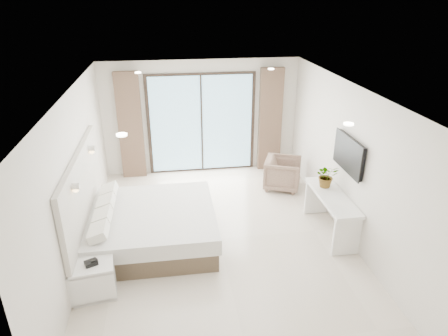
{
  "coord_description": "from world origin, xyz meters",
  "views": [
    {
      "loc": [
        -0.8,
        -6.01,
        4.12
      ],
      "look_at": [
        0.15,
        0.4,
        1.22
      ],
      "focal_mm": 32.0,
      "sensor_mm": 36.0,
      "label": 1
    }
  ],
  "objects_px": {
    "bed": "(151,226)",
    "nightstand": "(94,279)",
    "armchair": "(283,172)",
    "console_desk": "(331,206)"
  },
  "relations": [
    {
      "from": "bed",
      "to": "nightstand",
      "type": "xyz_separation_m",
      "value": [
        -0.79,
        -1.24,
        -0.05
      ]
    },
    {
      "from": "bed",
      "to": "armchair",
      "type": "xyz_separation_m",
      "value": [
        2.89,
        1.74,
        0.06
      ]
    },
    {
      "from": "nightstand",
      "to": "armchair",
      "type": "bearing_deg",
      "value": 31.35
    },
    {
      "from": "nightstand",
      "to": "console_desk",
      "type": "xyz_separation_m",
      "value": [
        4.04,
        1.08,
        0.29
      ]
    },
    {
      "from": "bed",
      "to": "armchair",
      "type": "distance_m",
      "value": 3.37
    },
    {
      "from": "bed",
      "to": "console_desk",
      "type": "relative_size",
      "value": 1.41
    },
    {
      "from": "nightstand",
      "to": "bed",
      "type": "bearing_deg",
      "value": 49.79
    },
    {
      "from": "bed",
      "to": "armchair",
      "type": "bearing_deg",
      "value": 30.99
    },
    {
      "from": "bed",
      "to": "nightstand",
      "type": "relative_size",
      "value": 3.36
    },
    {
      "from": "bed",
      "to": "armchair",
      "type": "relative_size",
      "value": 2.85
    }
  ]
}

